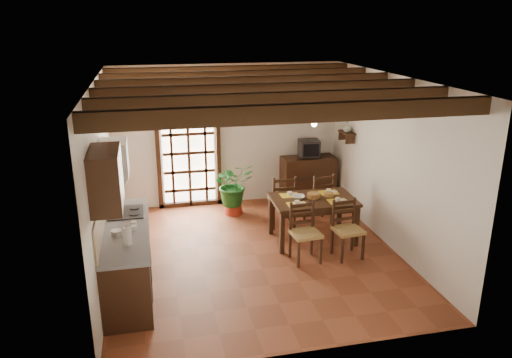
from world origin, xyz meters
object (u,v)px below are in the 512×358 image
object	(u,v)px
sideboard	(308,179)
kitchen_counter	(127,257)
chair_far_left	(282,210)
pendant_lamp	(314,119)
chair_near_right	(347,240)
potted_plant	(233,186)
chair_far_right	(319,207)
crt_tv	(309,148)
chair_near_left	(305,243)
dining_table	(313,204)

from	to	relation	value
sideboard	kitchen_counter	bearing A→B (deg)	-142.73
chair_far_left	pendant_lamp	bearing A→B (deg)	120.86
sideboard	chair_near_right	bearing A→B (deg)	-95.53
kitchen_counter	sideboard	xyz separation A→B (m)	(3.56, 2.83, -0.01)
kitchen_counter	sideboard	distance (m)	4.55
chair_near_right	potted_plant	xyz separation A→B (m)	(-1.43, 2.18, 0.28)
chair_far_left	pendant_lamp	distance (m)	1.91
chair_far_left	potted_plant	bearing A→B (deg)	-42.53
kitchen_counter	chair_near_right	size ratio (longest dim) A/B	2.43
chair_far_left	sideboard	world-z (taller)	chair_far_left
chair_far_right	pendant_lamp	distance (m)	1.91
chair_far_right	chair_near_right	bearing A→B (deg)	80.54
chair_far_left	crt_tv	distance (m)	1.66
chair_near_left	pendant_lamp	distance (m)	1.99
kitchen_counter	potted_plant	world-z (taller)	potted_plant
chair_near_left	pendant_lamp	size ratio (longest dim) A/B	1.10
kitchen_counter	crt_tv	distance (m)	4.59
chair_near_left	chair_far_left	distance (m)	1.42
kitchen_counter	potted_plant	xyz separation A→B (m)	(1.93, 2.42, 0.10)
chair_near_left	pendant_lamp	world-z (taller)	pendant_lamp
chair_far_right	crt_tv	world-z (taller)	crt_tv
crt_tv	pendant_lamp	bearing A→B (deg)	-102.48
dining_table	potted_plant	xyz separation A→B (m)	(-1.10, 1.47, -0.09)
dining_table	chair_near_left	distance (m)	0.87
crt_tv	pendant_lamp	world-z (taller)	pendant_lamp
chair_far_left	sideboard	distance (m)	1.46
potted_plant	kitchen_counter	bearing A→B (deg)	-128.60
sideboard	crt_tv	world-z (taller)	crt_tv
dining_table	sideboard	xyz separation A→B (m)	(0.53, 1.87, -0.19)
dining_table	chair_near_left	bearing A→B (deg)	-116.16
chair_far_left	chair_far_right	size ratio (longest dim) A/B	1.01
chair_far_right	pendant_lamp	world-z (taller)	pendant_lamp
crt_tv	potted_plant	bearing A→B (deg)	-161.84
kitchen_counter	potted_plant	bearing A→B (deg)	51.40
dining_table	pendant_lamp	world-z (taller)	pendant_lamp
kitchen_counter	chair_near_right	xyz separation A→B (m)	(3.36, 0.24, -0.18)
kitchen_counter	dining_table	xyz separation A→B (m)	(3.03, 0.95, 0.18)
chair_far_right	sideboard	world-z (taller)	chair_far_right
chair_near_left	chair_far_right	world-z (taller)	chair_far_right
sideboard	pendant_lamp	bearing A→B (deg)	-107.90
sideboard	chair_near_left	bearing A→B (deg)	-110.24
sideboard	dining_table	bearing A→B (deg)	-107.05
chair_far_left	crt_tv	bearing A→B (deg)	-124.98
kitchen_counter	pendant_lamp	size ratio (longest dim) A/B	2.66
chair_far_right	potted_plant	distance (m)	1.67
kitchen_counter	chair_far_left	bearing A→B (deg)	31.75
chair_near_left	chair_far_right	bearing A→B (deg)	57.80
sideboard	crt_tv	size ratio (longest dim) A/B	2.61
dining_table	potted_plant	world-z (taller)	potted_plant
kitchen_counter	chair_far_left	world-z (taller)	kitchen_counter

